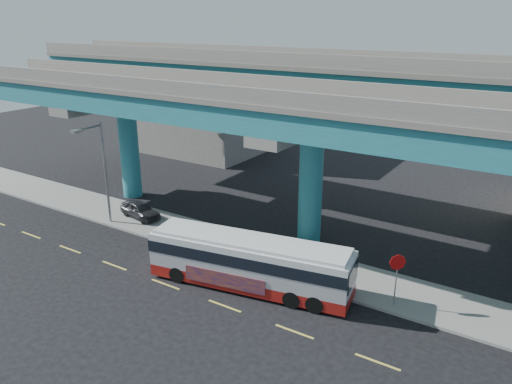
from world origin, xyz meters
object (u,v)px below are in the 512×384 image
Objects in this scene: transit_bus at (250,261)px; parked_car at (140,210)px; street_lamp at (98,160)px; stop_sign at (397,269)px.

transit_bus reaches higher than parked_car.
parked_car is at bearing 152.60° from transit_bus.
stop_sign is at bearing 2.03° from street_lamp.
parked_car is 19.13m from stop_sign.
transit_bus is 7.54m from stop_sign.
stop_sign is at bearing -84.70° from parked_car.
street_lamp is 20.46m from stop_sign.
transit_bus is 12.42m from parked_car.
parked_car is 4.78m from street_lamp.
stop_sign reaches higher than parked_car.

